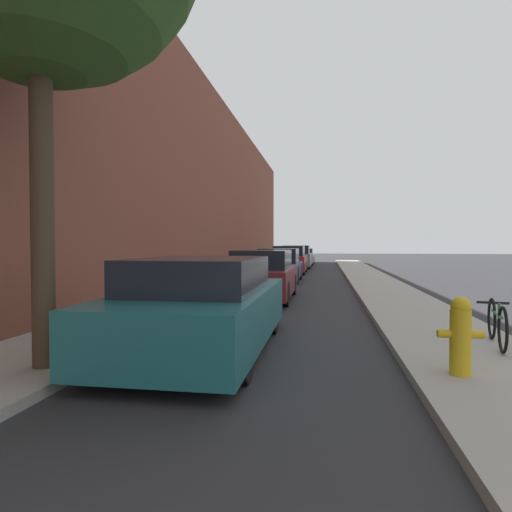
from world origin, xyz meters
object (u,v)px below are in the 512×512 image
(parked_car_red, at_px, (289,260))
(parked_car_silver, at_px, (303,257))
(fire_hydrant, at_px, (460,335))
(parked_car_maroon, at_px, (263,276))
(parked_car_grey, at_px, (297,257))
(bicycle, at_px, (497,323))
(parked_car_teal, at_px, (202,307))
(parked_car_navy, at_px, (279,266))

(parked_car_red, distance_m, parked_car_silver, 10.30)
(parked_car_red, relative_size, fire_hydrant, 4.58)
(parked_car_silver, bearing_deg, parked_car_maroon, -90.08)
(parked_car_maroon, height_order, parked_car_red, parked_car_red)
(parked_car_grey, relative_size, bicycle, 2.61)
(parked_car_silver, relative_size, fire_hydrant, 5.26)
(fire_hydrant, bearing_deg, parked_car_teal, 162.84)
(parked_car_grey, distance_m, bicycle, 22.21)
(parked_car_grey, bearing_deg, parked_car_maroon, -89.57)
(parked_car_teal, relative_size, parked_car_red, 1.11)
(parked_car_grey, distance_m, fire_hydrant, 23.56)
(parked_car_maroon, xyz_separation_m, bicycle, (4.20, -5.44, -0.22))
(parked_car_navy, bearing_deg, parked_car_maroon, -88.47)
(parked_car_teal, distance_m, parked_car_navy, 11.84)
(parked_car_silver, xyz_separation_m, bicycle, (4.17, -26.89, -0.16))
(parked_car_teal, height_order, parked_car_grey, parked_car_grey)
(bicycle, bearing_deg, parked_car_red, 116.41)
(bicycle, bearing_deg, parked_car_navy, 122.72)
(parked_car_navy, distance_m, parked_car_grey, 10.46)
(parked_car_teal, xyz_separation_m, bicycle, (4.24, 0.52, -0.21))
(parked_car_maroon, height_order, fire_hydrant, parked_car_maroon)
(parked_car_teal, bearing_deg, parked_car_red, 90.42)
(parked_car_grey, relative_size, fire_hydrant, 4.55)
(parked_car_navy, height_order, bicycle, parked_car_navy)
(parked_car_teal, relative_size, fire_hydrant, 5.06)
(parked_car_grey, bearing_deg, parked_car_teal, -89.79)
(parked_car_teal, xyz_separation_m, parked_car_navy, (-0.12, 11.84, 0.00))
(parked_car_teal, relative_size, bicycle, 2.90)
(parked_car_red, bearing_deg, fire_hydrant, -79.33)
(parked_car_red, distance_m, fire_hydrant, 18.45)
(parked_car_silver, height_order, fire_hydrant, parked_car_silver)
(parked_car_navy, bearing_deg, fire_hydrant, -75.16)
(parked_car_teal, height_order, parked_car_silver, parked_car_teal)
(parked_car_grey, bearing_deg, parked_car_navy, -90.19)
(parked_car_red, height_order, bicycle, parked_car_red)
(parked_car_silver, relative_size, bicycle, 3.01)
(parked_car_teal, bearing_deg, fire_hydrant, -17.16)
(parked_car_navy, bearing_deg, parked_car_silver, 89.31)
(parked_car_teal, xyz_separation_m, parked_car_maroon, (0.04, 5.96, 0.01))
(parked_car_grey, relative_size, parked_car_silver, 0.87)
(parked_car_silver, distance_m, fire_hydrant, 28.61)
(parked_car_navy, bearing_deg, parked_car_grey, 89.81)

